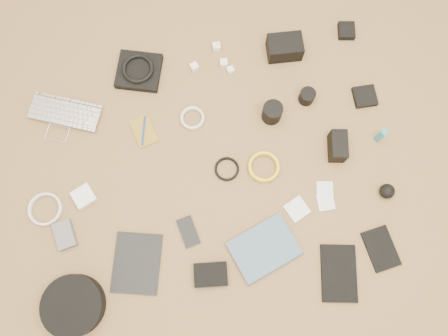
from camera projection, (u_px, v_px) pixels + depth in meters
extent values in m
cube|color=olive|center=(211.00, 177.00, 1.73)|extent=(4.00, 4.00, 0.04)
imported|color=silver|center=(62.00, 122.00, 1.75)|extent=(0.34, 0.30, 0.02)
cube|color=black|center=(139.00, 71.00, 1.80)|extent=(0.22, 0.21, 0.03)
torus|color=black|center=(138.00, 69.00, 1.78)|extent=(0.17, 0.17, 0.02)
cube|color=white|center=(194.00, 67.00, 1.81)|extent=(0.04, 0.04, 0.03)
cube|color=white|center=(217.00, 47.00, 1.83)|extent=(0.03, 0.03, 0.03)
cube|color=white|center=(224.00, 63.00, 1.81)|extent=(0.03, 0.03, 0.03)
cube|color=white|center=(231.00, 70.00, 1.81)|extent=(0.03, 0.03, 0.02)
cube|color=black|center=(285.00, 47.00, 1.80)|extent=(0.15, 0.11, 0.08)
cube|color=black|center=(346.00, 31.00, 1.85)|extent=(0.08, 0.09, 0.03)
cube|color=olive|center=(144.00, 131.00, 1.75)|extent=(0.11, 0.14, 0.01)
cylinder|color=#132EA0|center=(144.00, 131.00, 1.74)|extent=(0.04, 0.12, 0.01)
torus|color=silver|center=(193.00, 119.00, 1.76)|extent=(0.10, 0.10, 0.01)
cylinder|color=black|center=(272.00, 112.00, 1.73)|extent=(0.09, 0.09, 0.09)
cylinder|color=black|center=(307.00, 96.00, 1.76)|extent=(0.07, 0.07, 0.06)
cube|color=black|center=(365.00, 97.00, 1.78)|extent=(0.09, 0.09, 0.02)
cube|color=white|center=(84.00, 197.00, 1.67)|extent=(0.10, 0.10, 0.03)
torus|color=silver|center=(46.00, 209.00, 1.67)|extent=(0.17, 0.17, 0.01)
torus|color=black|center=(227.00, 169.00, 1.71)|extent=(0.12, 0.12, 0.01)
torus|color=yellow|center=(264.00, 167.00, 1.71)|extent=(0.13, 0.13, 0.01)
cube|color=black|center=(338.00, 146.00, 1.70)|extent=(0.08, 0.12, 0.08)
cylinder|color=teal|center=(381.00, 136.00, 1.71)|extent=(0.03, 0.03, 0.09)
cube|color=#5A5A5F|center=(65.00, 235.00, 1.64)|extent=(0.08, 0.11, 0.03)
cube|color=black|center=(137.00, 263.00, 1.62)|extent=(0.23, 0.26, 0.01)
cube|color=black|center=(188.00, 232.00, 1.65)|extent=(0.08, 0.12, 0.01)
cube|color=silver|center=(297.00, 209.00, 1.67)|extent=(0.10, 0.10, 0.01)
cube|color=silver|center=(326.00, 202.00, 1.68)|extent=(0.07, 0.07, 0.01)
cube|color=silver|center=(325.00, 190.00, 1.69)|extent=(0.07, 0.07, 0.01)
sphere|color=black|center=(387.00, 191.00, 1.67)|extent=(0.07, 0.07, 0.06)
cylinder|color=black|center=(73.00, 306.00, 1.56)|extent=(0.27, 0.27, 0.06)
cube|color=black|center=(211.00, 275.00, 1.60)|extent=(0.13, 0.10, 0.03)
imported|color=#435C71|center=(276.00, 270.00, 1.61)|extent=(0.28, 0.24, 0.02)
cube|color=black|center=(339.00, 273.00, 1.61)|extent=(0.17, 0.23, 0.01)
cube|color=black|center=(381.00, 249.00, 1.64)|extent=(0.12, 0.17, 0.01)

